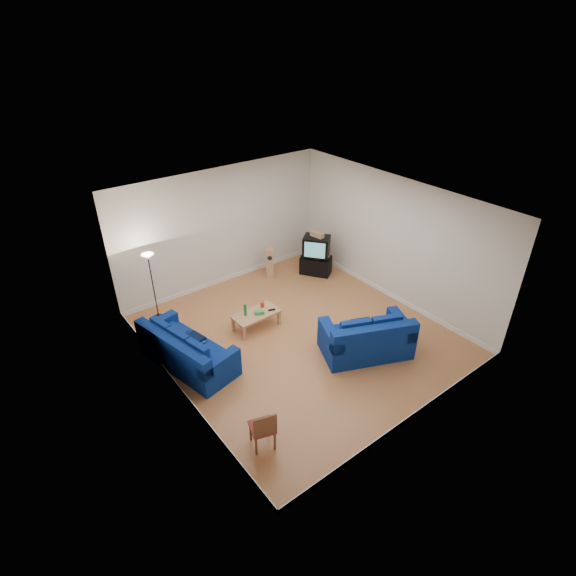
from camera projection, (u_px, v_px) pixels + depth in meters
room at (299, 278)px, 9.63m from camera, size 6.01×6.51×3.21m
sofa_three_seat at (186, 353)px, 9.40m from camera, size 1.41×2.37×0.86m
sofa_loveseat at (367, 340)px, 9.70m from camera, size 2.14×1.71×0.94m
coffee_table at (256, 315)px, 10.53m from camera, size 1.11×0.57×0.40m
bottle at (245, 310)px, 10.36m from camera, size 0.09×0.09×0.30m
tissue_box at (259, 312)px, 10.46m from camera, size 0.25×0.19×0.09m
red_canister at (262, 305)px, 10.70m from camera, size 0.10×0.10×0.13m
remote at (272, 310)px, 10.61m from camera, size 0.18×0.11×0.02m
tv_stand at (316, 265)px, 12.86m from camera, size 0.86×0.97×0.52m
av_receiver at (316, 257)px, 12.65m from camera, size 0.42×0.47×0.09m
television at (316, 246)px, 12.48m from camera, size 0.86×0.89×0.55m
centre_speaker at (317, 234)px, 12.33m from camera, size 0.22×0.41×0.14m
speaker_left at (270, 262)px, 12.62m from camera, size 0.31×0.33×0.87m
speaker_right at (324, 259)px, 12.71m from camera, size 0.35×0.30×0.98m
floor_lamp at (149, 266)px, 10.34m from camera, size 0.30×0.30×1.73m
dining_chair at (263, 428)px, 7.48m from camera, size 0.50×0.50×0.84m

